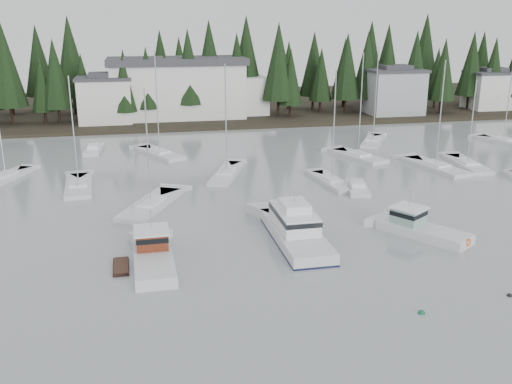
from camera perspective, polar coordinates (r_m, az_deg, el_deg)
ground at (r=33.27m, az=12.07°, el=-17.26°), size 260.00×260.00×0.00m
far_shore_land at (r=123.90m, az=-5.87°, el=8.46°), size 240.00×54.00×1.00m
conifer_treeline at (r=113.10m, az=-5.30°, el=7.64°), size 200.00×22.00×20.00m
house_west at (r=105.04m, az=-14.86°, el=8.99°), size 9.54×7.42×8.75m
house_east_a at (r=114.31m, az=13.62°, el=9.83°), size 10.60×8.48×9.25m
house_east_b at (r=126.82m, az=22.41°, el=9.48°), size 9.54×7.42×8.25m
harbor_inn at (r=108.39m, az=-6.74°, el=10.27°), size 29.50×11.50×10.90m
lobster_boat_brown at (r=45.77m, az=-10.36°, el=-6.41°), size 4.75×9.09×4.46m
cabin_cruiser_center at (r=49.59m, az=3.94°, el=-3.94°), size 3.84×12.04×5.16m
lobster_boat_teal at (r=52.62m, az=16.06°, el=-3.61°), size 6.90×8.34×4.52m
sailboat_0 at (r=81.05m, az=-9.61°, el=3.73°), size 6.92×10.05×14.85m
sailboat_1 at (r=78.85m, az=20.36°, el=2.48°), size 3.85×10.06×11.60m
sailboat_2 at (r=74.13m, az=-23.73°, el=1.23°), size 5.66×9.14×13.26m
sailboat_3 at (r=95.84m, az=23.48°, el=4.60°), size 5.55×8.79×12.43m
sailboat_4 at (r=66.72m, az=7.57°, el=0.91°), size 3.47×8.84×13.48m
sailboat_5 at (r=69.71m, az=-2.94°, el=1.74°), size 5.99×10.79×13.91m
sailboat_6 at (r=89.70m, az=11.62°, el=4.91°), size 6.99×9.61×14.94m
sailboat_7 at (r=79.49m, az=10.16°, el=3.43°), size 5.94×9.58×14.63m
sailboat_8 at (r=59.07m, az=-10.46°, el=-1.42°), size 7.32×10.81×12.57m
sailboat_12 at (r=76.39m, az=17.50°, el=2.33°), size 5.03×10.64×14.07m
sailboat_13 at (r=67.56m, az=-17.30°, el=0.45°), size 3.55×9.72×13.07m
runabout_1 at (r=64.50m, az=10.09°, el=0.26°), size 3.41×6.07×1.42m
runabout_3 at (r=85.16m, az=-15.90°, el=3.99°), size 2.67×6.66×1.42m
mooring_buoy_green at (r=39.64m, az=16.21°, el=-11.57°), size 0.47×0.47×0.47m
mooring_buoy_dark at (r=43.95m, az=24.01°, el=-9.47°), size 0.39×0.39×0.39m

